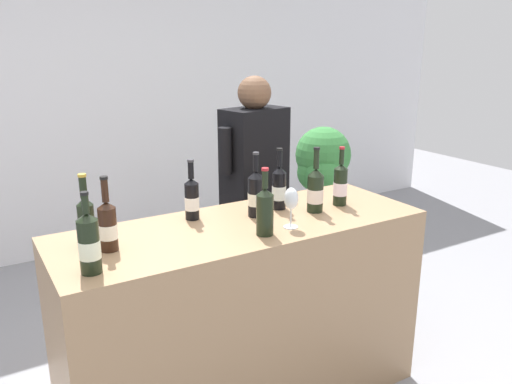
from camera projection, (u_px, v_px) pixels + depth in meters
wall_back at (99, 96)px, 4.56m from camera, size 8.00×0.10×2.80m
counter at (244, 315)px, 2.67m from camera, size 1.84×0.66×1.01m
wine_bottle_0 at (108, 226)px, 2.17m from camera, size 0.08×0.08×0.33m
wine_bottle_1 at (192, 198)px, 2.56m from camera, size 0.07×0.07×0.31m
wine_bottle_2 at (86, 221)px, 2.23m from camera, size 0.07×0.07×0.32m
wine_bottle_3 at (256, 194)px, 2.60m from camera, size 0.08×0.08×0.33m
wine_bottle_4 at (265, 210)px, 2.35m from camera, size 0.08×0.08×0.32m
wine_bottle_5 at (279, 188)px, 2.72m from camera, size 0.08×0.08×0.33m
wine_bottle_6 at (340, 185)px, 2.78m from camera, size 0.08×0.08×0.32m
wine_bottle_7 at (89, 244)px, 1.96m from camera, size 0.08×0.08×0.32m
wine_bottle_8 at (315, 190)px, 2.67m from camera, size 0.09×0.09×0.34m
wine_glass at (291, 200)px, 2.43m from camera, size 0.07×0.07×0.20m
person_server at (255, 208)px, 3.38m from camera, size 0.55×0.32×1.67m
potted_shrub at (322, 176)px, 4.04m from camera, size 0.44×0.48×1.24m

